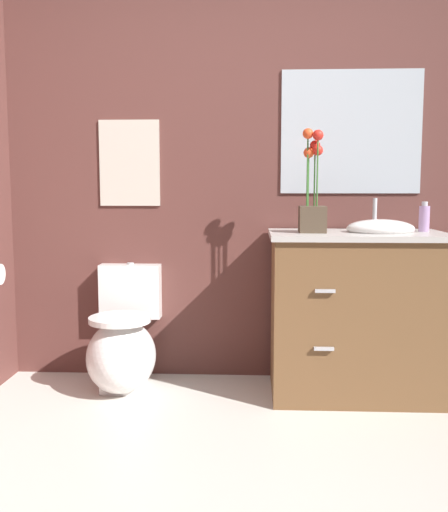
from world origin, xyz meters
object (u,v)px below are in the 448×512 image
Objects in this scene: vanity_cabinet at (356,312)px; wall_poster at (130,163)px; soap_bottle at (424,218)px; wall_mirror at (351,132)px; flower_vase at (313,200)px; toilet at (123,347)px.

vanity_cabinet is 1.55m from wall_poster.
soap_bottle is 0.32× the size of wall_poster.
wall_poster is 1.30m from wall_mirror.
wall_mirror is at bearing 52.87° from flower_vase.
vanity_cabinet reaches higher than soap_bottle.
soap_bottle is (1.66, 0.05, 0.73)m from toilet.
toilet is 1.38× the size of wall_poster.
flower_vase is 1.09× the size of wall_poster.
vanity_cabinet is at bearing 6.94° from flower_vase.
wall_poster is (-1.66, 0.22, 0.31)m from soap_bottle.
vanity_cabinet is 1.34× the size of wall_mirror.
soap_bottle is at bearing 9.43° from flower_vase.
flower_vase is (1.04, -0.06, 0.82)m from toilet.
wall_poster is at bearing 167.15° from vanity_cabinet.
soap_bottle is at bearing 11.09° from vanity_cabinet.
toilet is at bearing -168.25° from wall_mirror.
soap_bottle is at bearing -31.07° from wall_mirror.
vanity_cabinet is 2.15× the size of wall_poster.
vanity_cabinet reaches higher than toilet.
toilet is 1.81m from soap_bottle.
flower_vase is 0.63m from soap_bottle.
wall_mirror is at bearing 90.51° from vanity_cabinet.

